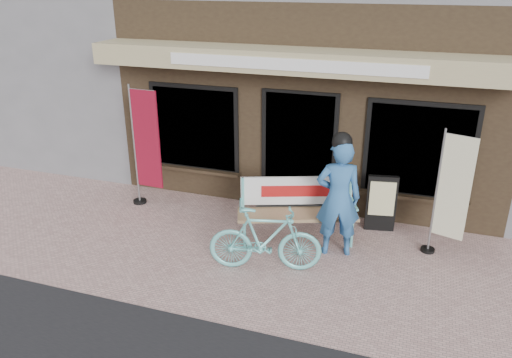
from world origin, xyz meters
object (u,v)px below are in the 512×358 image
(nobori_cream, at_px, (450,194))
(bicycle, at_px, (265,239))
(nobori_red, at_px, (145,146))
(person, at_px, (338,196))
(bench, at_px, (297,205))
(menu_stand, at_px, (381,203))

(nobori_cream, bearing_deg, bicycle, -135.94)
(bicycle, xyz_separation_m, nobori_red, (-2.71, 1.41, 0.67))
(nobori_red, bearing_deg, person, -6.59)
(bench, distance_m, person, 0.81)
(nobori_red, bearing_deg, bicycle, -24.43)
(person, xyz_separation_m, bicycle, (-0.89, -0.80, -0.47))
(bench, relative_size, nobori_cream, 0.97)
(nobori_red, bearing_deg, bench, -4.15)
(person, distance_m, nobori_red, 3.66)
(nobori_red, xyz_separation_m, nobori_cream, (5.17, -0.19, -0.13))
(bicycle, relative_size, menu_stand, 1.67)
(nobori_cream, relative_size, menu_stand, 2.04)
(nobori_red, relative_size, nobori_cream, 1.13)
(nobori_red, height_order, nobori_cream, nobori_red)
(bicycle, xyz_separation_m, nobori_cream, (2.45, 1.23, 0.54))
(bicycle, relative_size, nobori_red, 0.72)
(person, distance_m, bicycle, 1.28)
(nobori_cream, xyz_separation_m, menu_stand, (-0.99, 0.53, -0.53))
(nobori_red, bearing_deg, menu_stand, 7.87)
(person, bearing_deg, nobori_red, 155.10)
(nobori_red, relative_size, menu_stand, 2.31)
(nobori_cream, bearing_deg, bench, -157.83)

